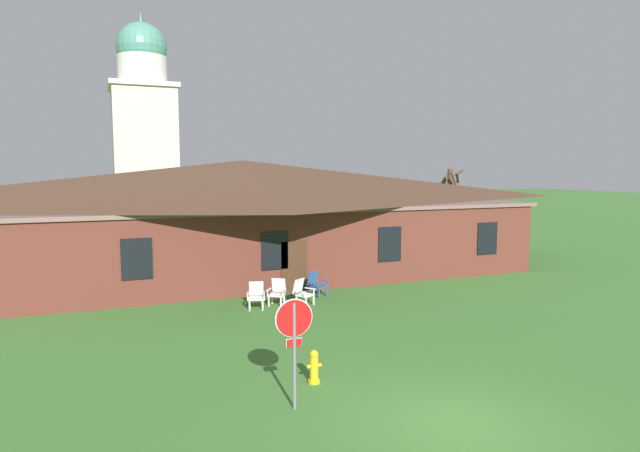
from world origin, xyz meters
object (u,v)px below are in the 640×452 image
lawn_chair_near_door (277,291)px  fire_hydrant (314,367)px  lawn_chair_middle (316,283)px  lawn_chair_left_end (302,291)px  stop_sign (294,332)px  lawn_chair_by_porch (256,295)px

lawn_chair_near_door → fire_hydrant: size_ratio=1.21×
lawn_chair_near_door → lawn_chair_middle: (1.84, 0.77, 0.00)m
lawn_chair_middle → lawn_chair_near_door: bearing=-157.5°
lawn_chair_left_end → fire_hydrant: bearing=-108.0°
lawn_chair_near_door → lawn_chair_middle: 2.00m
lawn_chair_middle → fire_hydrant: size_ratio=1.21×
stop_sign → lawn_chair_near_door: (2.31, 8.50, -1.15)m
lawn_chair_left_end → fire_hydrant: (-2.26, -6.97, -0.12)m
lawn_chair_by_porch → lawn_chair_left_end: (1.71, -0.14, 0.00)m
lawn_chair_near_door → lawn_chair_left_end: bearing=-25.0°
fire_hydrant → lawn_chair_left_end: bearing=72.0°
stop_sign → lawn_chair_by_porch: 8.45m
stop_sign → lawn_chair_left_end: (3.14, 8.11, -1.15)m
lawn_chair_near_door → fire_hydrant: (-1.43, -7.36, -0.12)m
lawn_chair_near_door → lawn_chair_middle: same height
lawn_chair_by_porch → fire_hydrant: lawn_chair_by_porch is taller
lawn_chair_middle → lawn_chair_left_end: bearing=-131.1°
lawn_chair_by_porch → lawn_chair_near_door: size_ratio=1.00×
lawn_chair_by_porch → lawn_chair_left_end: same height
lawn_chair_by_porch → lawn_chair_middle: (2.72, 1.01, 0.00)m
lawn_chair_near_door → fire_hydrant: bearing=-101.0°
lawn_chair_by_porch → lawn_chair_middle: 2.90m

